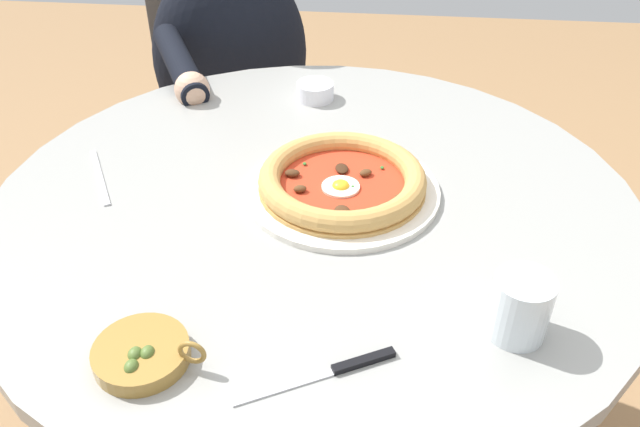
% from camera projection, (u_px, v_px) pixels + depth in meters
% --- Properties ---
extents(dining_table, '(1.01, 1.01, 0.75)m').
position_uv_depth(dining_table, '(315.00, 270.00, 1.10)').
color(dining_table, '#999993').
rests_on(dining_table, ground).
extents(pizza_on_plate, '(0.31, 0.31, 0.04)m').
position_uv_depth(pizza_on_plate, '(342.00, 182.00, 1.01)').
color(pizza_on_plate, white).
rests_on(pizza_on_plate, dining_table).
extents(water_glass, '(0.07, 0.07, 0.08)m').
position_uv_depth(water_glass, '(519.00, 310.00, 0.76)').
color(water_glass, silver).
rests_on(water_glass, dining_table).
extents(steak_knife, '(0.10, 0.18, 0.01)m').
position_uv_depth(steak_knife, '(340.00, 369.00, 0.73)').
color(steak_knife, silver).
rests_on(steak_knife, dining_table).
extents(ramekin_capers, '(0.07, 0.07, 0.03)m').
position_uv_depth(ramekin_capers, '(315.00, 90.00, 1.27)').
color(ramekin_capers, white).
rests_on(ramekin_capers, dining_table).
extents(olive_pan, '(0.11, 0.14, 0.04)m').
position_uv_depth(olive_pan, '(142.00, 354.00, 0.74)').
color(olive_pan, olive).
rests_on(olive_pan, dining_table).
extents(fork_utensil, '(0.16, 0.09, 0.00)m').
position_uv_depth(fork_utensil, '(100.00, 177.00, 1.05)').
color(fork_utensil, '#BCBCC1').
rests_on(fork_utensil, dining_table).
extents(diner_person, '(0.57, 0.43, 1.10)m').
position_uv_depth(diner_person, '(237.00, 130.00, 1.70)').
color(diner_person, '#282833').
rests_on(diner_person, ground).
extents(cafe_chair_diner, '(0.51, 0.51, 0.82)m').
position_uv_depth(cafe_chair_diner, '(228.00, 105.00, 1.80)').
color(cafe_chair_diner, '#504A45').
rests_on(cafe_chair_diner, ground).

